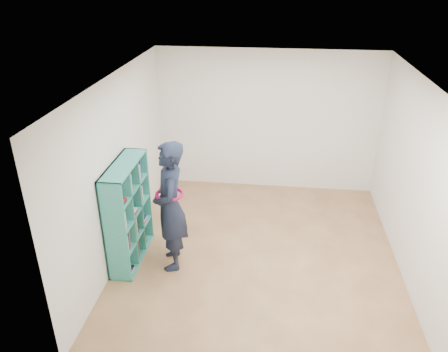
# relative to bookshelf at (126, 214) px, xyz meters

# --- Properties ---
(floor) EXTENTS (4.50, 4.50, 0.00)m
(floor) POSITION_rel_bookshelf_xyz_m (1.85, 0.31, -0.73)
(floor) COLOR brown
(floor) RESTS_ON ground
(ceiling) EXTENTS (4.50, 4.50, 0.00)m
(ceiling) POSITION_rel_bookshelf_xyz_m (1.85, 0.31, 1.87)
(ceiling) COLOR white
(ceiling) RESTS_ON wall_back
(wall_left) EXTENTS (0.02, 4.50, 2.60)m
(wall_left) POSITION_rel_bookshelf_xyz_m (-0.15, 0.31, 0.57)
(wall_left) COLOR silver
(wall_left) RESTS_ON floor
(wall_right) EXTENTS (0.02, 4.50, 2.60)m
(wall_right) POSITION_rel_bookshelf_xyz_m (3.85, 0.31, 0.57)
(wall_right) COLOR silver
(wall_right) RESTS_ON floor
(wall_back) EXTENTS (4.00, 0.02, 2.60)m
(wall_back) POSITION_rel_bookshelf_xyz_m (1.85, 2.56, 0.57)
(wall_back) COLOR silver
(wall_back) RESTS_ON floor
(wall_front) EXTENTS (4.00, 0.02, 2.60)m
(wall_front) POSITION_rel_bookshelf_xyz_m (1.85, -1.94, 0.57)
(wall_front) COLOR silver
(wall_front) RESTS_ON floor
(bookshelf) EXTENTS (0.33, 1.12, 1.49)m
(bookshelf) POSITION_rel_bookshelf_xyz_m (0.00, 0.00, 0.00)
(bookshelf) COLOR teal
(bookshelf) RESTS_ON floor
(person) EXTENTS (0.60, 0.77, 1.86)m
(person) POSITION_rel_bookshelf_xyz_m (0.65, -0.06, 0.20)
(person) COLOR black
(person) RESTS_ON floor
(smartphone) EXTENTS (0.05, 0.10, 0.13)m
(smartphone) POSITION_rel_bookshelf_xyz_m (0.50, -0.01, 0.33)
(smartphone) COLOR silver
(smartphone) RESTS_ON person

